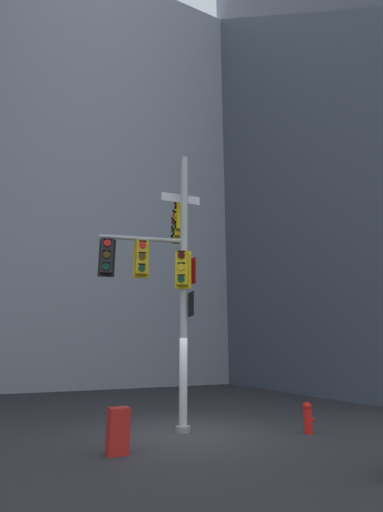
% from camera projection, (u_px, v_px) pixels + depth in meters
% --- Properties ---
extents(ground, '(120.00, 120.00, 0.00)m').
position_uv_depth(ground, '(183.00, 432.00, 10.00)').
color(ground, '#2D2D30').
extents(building_tower_right, '(14.78, 14.78, 52.87)m').
position_uv_depth(building_tower_right, '(349.00, 24.00, 28.28)').
color(building_tower_right, '#4C5460').
rests_on(building_tower_right, ground).
extents(building_mid_block, '(16.78, 16.78, 29.99)m').
position_uv_depth(building_mid_block, '(94.00, 198.00, 32.10)').
color(building_mid_block, '#9399A3').
rests_on(building_mid_block, ground).
extents(signal_pole_assembly, '(3.56, 3.20, 8.25)m').
position_uv_depth(signal_pole_assembly, '(170.00, 255.00, 11.72)').
color(signal_pole_assembly, '#B2B2B5').
rests_on(signal_pole_assembly, ground).
extents(fire_hydrant, '(0.33, 0.23, 0.80)m').
position_uv_depth(fire_hydrant, '(308.00, 417.00, 9.94)').
color(fire_hydrant, red).
rests_on(fire_hydrant, ground).
extents(newspaper_box, '(0.45, 0.36, 0.94)m').
position_uv_depth(newspaper_box, '(118.00, 431.00, 7.98)').
color(newspaper_box, red).
rests_on(newspaper_box, ground).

